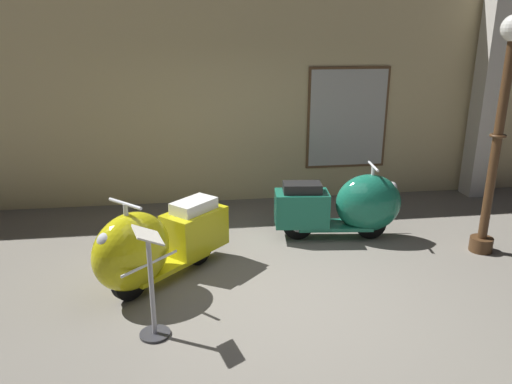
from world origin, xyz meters
The scene contains 6 objects.
ground_plane centered at (0.00, 0.00, 0.00)m, with size 60.00×60.00×0.00m, color slate.
showroom_back_wall centered at (0.15, 3.35, 1.69)m, with size 18.00×0.63×3.38m.
scooter_0 centered at (-1.30, 0.51, 0.48)m, with size 1.56×1.57×1.05m.
scooter_1 centered at (1.17, 1.48, 0.46)m, with size 1.70×0.65×1.01m.
lamppost centered at (2.73, 0.86, 1.61)m, with size 0.30×0.30×2.83m.
info_stanchion centered at (-1.25, -0.42, 0.43)m, with size 0.30×0.37×1.05m.
Camera 1 is at (-0.86, -4.31, 2.62)m, focal length 34.06 mm.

